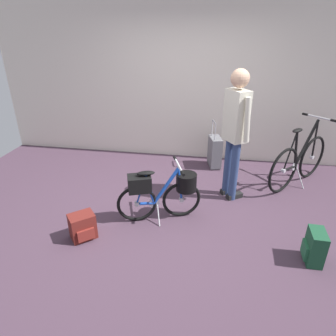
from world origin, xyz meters
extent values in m
plane|color=#473342|center=(0.00, 0.00, 0.00)|extent=(6.91, 6.91, 0.00)
cube|color=silver|center=(0.00, 2.04, 1.58)|extent=(6.91, 0.10, 3.16)
torus|color=black|center=(0.19, -0.02, 0.25)|extent=(0.48, 0.21, 0.50)
cylinder|color=#B7B7BC|center=(0.19, -0.02, 0.25)|extent=(0.07, 0.07, 0.06)
torus|color=black|center=(-0.35, -0.22, 0.25)|extent=(0.48, 0.21, 0.50)
cylinder|color=#B7B7BC|center=(-0.35, -0.22, 0.25)|extent=(0.07, 0.07, 0.06)
cylinder|color=#1947B2|center=(-0.24, -0.18, 0.24)|extent=(0.22, 0.11, 0.05)
cylinder|color=#1947B2|center=(0.01, -0.09, 0.47)|extent=(0.34, 0.16, 0.49)
cylinder|color=#1947B2|center=(-0.18, -0.16, 0.45)|extent=(0.13, 0.08, 0.42)
cylinder|color=#1947B2|center=(-0.24, -0.18, 0.24)|extent=(0.22, 0.10, 0.04)
cylinder|color=#1947B2|center=(0.17, -0.03, 0.48)|extent=(0.08, 0.05, 0.45)
cylinder|color=#1947B2|center=(-0.29, -0.19, 0.45)|extent=(0.15, 0.07, 0.41)
ellipsoid|color=black|center=(-0.23, -0.17, 0.67)|extent=(0.24, 0.16, 0.05)
cylinder|color=#B7B7BC|center=(0.15, -0.03, 0.72)|extent=(0.03, 0.03, 0.04)
cylinder|color=#B7B7BC|center=(0.15, -0.03, 0.74)|extent=(0.18, 0.42, 0.03)
cylinder|color=black|center=(0.23, -0.24, 0.74)|extent=(0.06, 0.10, 0.04)
cylinder|color=black|center=(0.08, 0.17, 0.74)|extent=(0.06, 0.10, 0.04)
cylinder|color=#B7B7BC|center=(-0.14, -0.14, 0.24)|extent=(0.14, 0.06, 0.14)
cylinder|color=#B7B7BC|center=(-0.07, -0.21, 0.11)|extent=(0.08, 0.19, 0.24)
cylinder|color=black|center=(0.25, 0.00, 0.50)|extent=(0.33, 0.33, 0.22)
cube|color=black|center=(-0.30, -0.20, 0.54)|extent=(0.33, 0.28, 0.20)
torus|color=black|center=(2.13, 1.47, 0.35)|extent=(0.50, 0.55, 0.70)
cylinder|color=#B7B7BC|center=(2.13, 1.47, 0.35)|extent=(0.08, 0.08, 0.06)
torus|color=black|center=(1.59, 0.87, 0.35)|extent=(0.50, 0.55, 0.70)
cylinder|color=#B7B7BC|center=(1.59, 0.87, 0.35)|extent=(0.08, 0.08, 0.06)
cylinder|color=black|center=(1.69, 0.98, 0.34)|extent=(0.23, 0.25, 0.05)
cylinder|color=black|center=(1.94, 1.26, 0.66)|extent=(0.35, 0.38, 0.67)
cylinder|color=black|center=(1.75, 1.05, 0.62)|extent=(0.14, 0.15, 0.59)
cylinder|color=black|center=(1.69, 0.98, 0.34)|extent=(0.23, 0.25, 0.04)
cylinder|color=black|center=(2.11, 1.44, 0.67)|extent=(0.08, 0.09, 0.64)
cylinder|color=black|center=(1.65, 0.93, 0.63)|extent=(0.15, 0.16, 0.57)
ellipsoid|color=black|center=(1.71, 1.00, 0.93)|extent=(0.21, 0.22, 0.05)
cylinder|color=#B7B7BC|center=(2.09, 1.42, 1.00)|extent=(0.03, 0.03, 0.04)
cylinder|color=#B7B7BC|center=(2.09, 1.42, 1.02)|extent=(0.34, 0.32, 0.03)
cylinder|color=black|center=(2.25, 1.27, 1.02)|extent=(0.09, 0.09, 0.04)
cylinder|color=black|center=(1.93, 1.57, 1.02)|extent=(0.09, 0.09, 0.04)
cylinder|color=#B7B7BC|center=(1.79, 1.10, 0.33)|extent=(0.11, 0.11, 0.14)
cylinder|color=#B7B7BC|center=(1.90, 1.08, 0.16)|extent=(0.15, 0.14, 0.32)
cylinder|color=navy|center=(0.86, 0.53, 0.44)|extent=(0.11, 0.11, 0.88)
cube|color=black|center=(0.90, 0.56, 0.04)|extent=(0.25, 0.21, 0.07)
cylinder|color=navy|center=(0.77, 0.67, 0.44)|extent=(0.11, 0.11, 0.88)
cube|color=black|center=(0.81, 0.70, 0.04)|extent=(0.25, 0.21, 0.07)
cube|color=beige|center=(0.82, 0.60, 1.21)|extent=(0.34, 0.38, 0.67)
cylinder|color=beige|center=(0.94, 0.43, 1.21)|extent=(0.11, 0.07, 0.58)
cylinder|color=beige|center=(0.71, 0.79, 1.21)|extent=(0.11, 0.12, 0.58)
sphere|color=tan|center=(0.82, 0.60, 1.69)|extent=(0.24, 0.24, 0.24)
cube|color=slate|center=(0.57, 1.61, 0.28)|extent=(0.26, 0.39, 0.52)
cylinder|color=#B7B7BC|center=(0.56, 1.49, 0.68)|extent=(0.02, 0.02, 0.28)
cylinder|color=#B7B7BC|center=(0.50, 1.71, 0.68)|extent=(0.02, 0.02, 0.28)
cylinder|color=slate|center=(0.53, 1.60, 0.82)|extent=(0.08, 0.23, 0.02)
cylinder|color=black|center=(0.66, 1.50, 0.02)|extent=(0.04, 0.03, 0.04)
cylinder|color=black|center=(0.59, 1.74, 0.02)|extent=(0.04, 0.03, 0.04)
cube|color=maroon|center=(-0.89, -0.65, 0.16)|extent=(0.35, 0.34, 0.31)
cube|color=maroon|center=(-0.81, -0.74, 0.11)|extent=(0.17, 0.15, 0.14)
cube|color=#19472D|center=(1.68, -0.61, 0.19)|extent=(0.17, 0.28, 0.37)
cube|color=#1F5939|center=(1.59, -0.60, 0.13)|extent=(0.04, 0.19, 0.16)
camera|label=1|loc=(0.57, -3.27, 2.27)|focal=31.73mm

